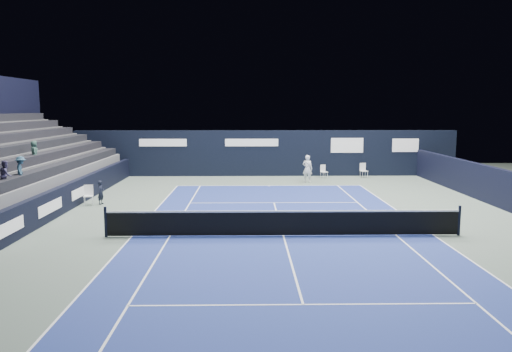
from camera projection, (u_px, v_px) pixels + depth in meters
The scene contains 13 objects.
ground at pixel (280, 223), 20.05m from camera, with size 48.00×48.00×0.00m, color #505F53.
court_surface at pixel (283, 236), 18.07m from camera, with size 10.97×23.77×0.01m, color navy.
enclosure_wall_right at pixel (491, 185), 24.08m from camera, with size 0.30×22.00×1.80m, color black.
folding_chair_back_a at pixel (323, 169), 33.16m from camera, with size 0.50×0.52×0.88m.
folding_chair_back_b at pixel (363, 169), 33.35m from camera, with size 0.52×0.50×0.97m.
line_judge_chair at pixel (89, 194), 23.84m from camera, with size 0.50×0.49×0.96m.
line_judge at pixel (101, 192), 24.01m from camera, with size 0.42×0.28×1.15m, color black.
court_markings at pixel (283, 236), 18.07m from camera, with size 11.03×23.83×0.00m.
tennis_net at pixel (284, 222), 18.00m from camera, with size 12.90×0.10×1.10m.
back_sponsor_wall at pixel (266, 153), 34.21m from camera, with size 26.00×0.63×3.10m.
side_barrier_left at pixel (75, 193), 23.74m from camera, with size 0.33×22.00×1.20m.
spectator_stand at pixel (4, 163), 24.49m from camera, with size 6.00×18.00×6.40m.
tennis_player at pixel (307, 169), 31.09m from camera, with size 0.74×0.93×1.72m.
Camera 1 is at (-1.31, -17.59, 4.59)m, focal length 35.00 mm.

